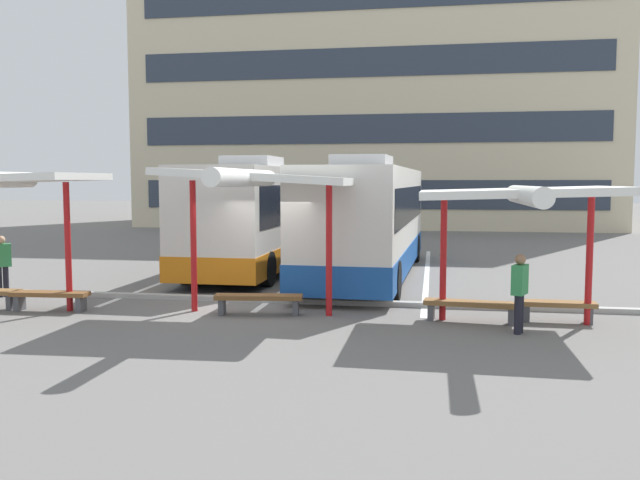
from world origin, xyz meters
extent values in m
plane|color=slate|center=(0.00, 0.00, 0.00)|extent=(160.00, 160.00, 0.00)
cube|color=beige|center=(0.00, 32.16, 9.84)|extent=(30.42, 14.08, 19.69)
cube|color=#2D3847|center=(0.00, 25.09, 2.17)|extent=(27.99, 0.08, 1.73)
cube|color=#2D3847|center=(0.00, 25.09, 6.10)|extent=(27.99, 0.08, 1.73)
cube|color=#2D3847|center=(0.00, 25.09, 10.04)|extent=(27.99, 0.08, 1.73)
cube|color=silver|center=(-1.77, 7.23, 1.84)|extent=(2.70, 11.78, 3.13)
cube|color=orange|center=(-1.77, 7.23, 0.63)|extent=(2.74, 11.82, 0.71)
cube|color=black|center=(-1.77, 7.23, 2.26)|extent=(2.72, 10.84, 1.19)
cube|color=black|center=(-1.72, 13.08, 2.22)|extent=(2.29, 0.10, 1.88)
cube|color=silver|center=(-1.78, 5.76, 3.59)|extent=(1.58, 2.21, 0.36)
cylinder|color=black|center=(-2.93, 11.52, 0.50)|extent=(0.31, 1.00, 1.00)
cylinder|color=black|center=(-0.53, 11.50, 0.50)|extent=(0.31, 1.00, 1.00)
cylinder|color=black|center=(-3.00, 2.96, 0.50)|extent=(0.31, 1.00, 1.00)
cylinder|color=black|center=(-0.60, 2.94, 0.50)|extent=(0.31, 1.00, 1.00)
cube|color=silver|center=(2.02, 5.46, 1.81)|extent=(3.02, 11.43, 3.07)
cube|color=#194C9E|center=(2.02, 5.46, 0.65)|extent=(3.06, 11.47, 0.75)
cube|color=black|center=(2.02, 5.46, 2.28)|extent=(3.01, 10.52, 1.05)
cube|color=black|center=(2.23, 11.09, 2.18)|extent=(2.29, 0.16, 1.84)
cube|color=silver|center=(1.97, 4.04, 3.53)|extent=(1.64, 2.26, 0.36)
cylinder|color=black|center=(0.97, 9.57, 0.50)|extent=(0.34, 1.01, 1.00)
cylinder|color=black|center=(3.37, 9.48, 0.50)|extent=(0.34, 1.01, 1.00)
cylinder|color=black|center=(0.67, 1.43, 0.50)|extent=(0.34, 1.01, 1.00)
cylinder|color=black|center=(3.06, 1.34, 0.50)|extent=(0.34, 1.01, 1.00)
cube|color=white|center=(-3.83, 6.24, 0.00)|extent=(0.16, 14.00, 0.01)
cube|color=white|center=(0.00, 6.24, 0.00)|extent=(0.16, 14.00, 0.01)
cube|color=white|center=(3.83, 6.24, 0.00)|extent=(0.16, 14.00, 0.01)
cylinder|color=red|center=(-4.22, -1.26, 1.48)|extent=(0.14, 0.14, 2.95)
cube|color=white|center=(-5.54, -1.26, 3.03)|extent=(3.65, 2.53, 0.25)
cube|color=#4C4C51|center=(-5.64, -1.31, 0.17)|extent=(0.13, 0.34, 0.35)
cube|color=brown|center=(-4.64, -1.37, 0.40)|extent=(1.81, 0.54, 0.10)
cube|color=#4C4C51|center=(-5.38, -1.42, 0.17)|extent=(0.14, 0.34, 0.35)
cube|color=#4C4C51|center=(-3.90, -1.32, 0.17)|extent=(0.14, 0.34, 0.35)
cylinder|color=red|center=(-1.37, -0.81, 1.50)|extent=(0.14, 0.14, 2.99)
cylinder|color=red|center=(1.75, -0.81, 1.50)|extent=(0.14, 0.14, 2.99)
cube|color=white|center=(0.19, -0.81, 3.07)|extent=(4.13, 2.77, 0.39)
cylinder|color=white|center=(0.19, -2.05, 3.04)|extent=(0.36, 4.12, 0.36)
cube|color=brown|center=(0.19, -0.97, 0.40)|extent=(1.99, 0.66, 0.10)
cube|color=#4C4C51|center=(-0.63, -1.07, 0.17)|extent=(0.16, 0.35, 0.35)
cube|color=#4C4C51|center=(1.01, -0.87, 0.17)|extent=(0.16, 0.35, 0.35)
cylinder|color=red|center=(4.23, -0.83, 1.33)|extent=(0.14, 0.14, 2.66)
cylinder|color=red|center=(7.19, -0.83, 1.33)|extent=(0.14, 0.14, 2.66)
cube|color=white|center=(5.71, -0.83, 2.74)|extent=(3.97, 3.25, 0.26)
cylinder|color=white|center=(5.71, -2.31, 2.71)|extent=(0.36, 3.96, 0.36)
cube|color=brown|center=(4.81, -0.99, 0.40)|extent=(1.99, 0.65, 0.10)
cube|color=#4C4C51|center=(3.99, -0.89, 0.17)|extent=(0.16, 0.35, 0.35)
cube|color=#4C4C51|center=(5.63, -1.09, 0.17)|extent=(0.16, 0.35, 0.35)
cube|color=brown|center=(6.61, -0.70, 0.40)|extent=(1.57, 0.45, 0.10)
cube|color=#4C4C51|center=(5.98, -0.69, 0.17)|extent=(0.13, 0.34, 0.35)
cube|color=#4C4C51|center=(7.24, -0.72, 0.17)|extent=(0.13, 0.34, 0.35)
cube|color=#ADADA8|center=(0.00, 0.54, 0.06)|extent=(44.00, 0.24, 0.12)
cylinder|color=black|center=(5.65, -1.98, 0.39)|extent=(0.14, 0.14, 0.78)
cylinder|color=black|center=(5.71, -1.83, 0.39)|extent=(0.14, 0.14, 0.78)
cube|color=#338C4C|center=(5.68, -1.90, 1.07)|extent=(0.38, 0.50, 0.58)
sphere|color=#936B4C|center=(5.68, -1.90, 1.46)|extent=(0.21, 0.21, 0.21)
cylinder|color=black|center=(-6.86, 0.23, 0.39)|extent=(0.14, 0.14, 0.78)
cube|color=#338C4C|center=(-6.92, 0.18, 1.07)|extent=(0.50, 0.45, 0.59)
sphere|color=tan|center=(-6.92, 0.18, 1.47)|extent=(0.21, 0.21, 0.21)
camera|label=1|loc=(4.00, -15.19, 2.98)|focal=37.39mm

